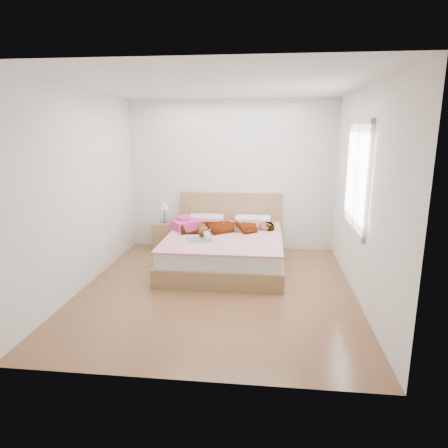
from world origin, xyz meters
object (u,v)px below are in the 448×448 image
(plush_toy, at_px, (205,233))
(magazine, at_px, (199,240))
(woman, at_px, (228,225))
(towel, at_px, (186,223))
(phone, at_px, (201,215))
(coffee_mug, at_px, (207,235))
(nightstand, at_px, (165,234))
(bed, at_px, (225,247))

(plush_toy, bearing_deg, magazine, -103.65)
(woman, bearing_deg, towel, -108.86)
(phone, height_order, coffee_mug, phone)
(magazine, bearing_deg, woman, 59.23)
(towel, xyz_separation_m, plush_toy, (0.38, -0.47, -0.03))
(plush_toy, relative_size, nightstand, 0.27)
(bed, height_order, towel, bed)
(phone, xyz_separation_m, bed, (0.47, -0.54, -0.40))
(magazine, xyz_separation_m, nightstand, (-0.81, 1.11, -0.23))
(coffee_mug, bearing_deg, phone, 104.53)
(phone, height_order, towel, towel)
(coffee_mug, bearing_deg, plush_toy, 116.36)
(woman, distance_m, coffee_mug, 0.57)
(woman, relative_size, nightstand, 1.73)
(woman, bearing_deg, plush_toy, -51.15)
(bed, xyz_separation_m, nightstand, (-1.14, 0.64, 0.02))
(bed, xyz_separation_m, coffee_mug, (-0.23, -0.36, 0.29))
(woman, bearing_deg, bed, -27.19)
(plush_toy, bearing_deg, coffee_mug, -63.64)
(towel, height_order, plush_toy, towel)
(bed, relative_size, magazine, 4.26)
(magazine, bearing_deg, towel, 116.48)
(towel, bearing_deg, magazine, -63.52)
(phone, relative_size, nightstand, 0.10)
(bed, distance_m, magazine, 0.62)
(phone, distance_m, coffee_mug, 0.94)
(woman, distance_m, plush_toy, 0.51)
(woman, distance_m, phone, 0.64)
(coffee_mug, xyz_separation_m, nightstand, (-0.91, 1.00, -0.27))
(magazine, xyz_separation_m, coffee_mug, (0.09, 0.11, 0.04))
(coffee_mug, bearing_deg, towel, 127.27)
(towel, height_order, nightstand, nightstand)
(towel, relative_size, magazine, 1.13)
(bed, height_order, plush_toy, bed)
(phone, distance_m, plush_toy, 0.84)
(woman, distance_m, bed, 0.37)
(towel, distance_m, plush_toy, 0.61)
(towel, distance_m, magazine, 0.75)
(phone, bearing_deg, plush_toy, -90.53)
(phone, bearing_deg, magazine, -95.76)
(towel, bearing_deg, coffee_mug, -52.73)
(phone, distance_m, towel, 0.40)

